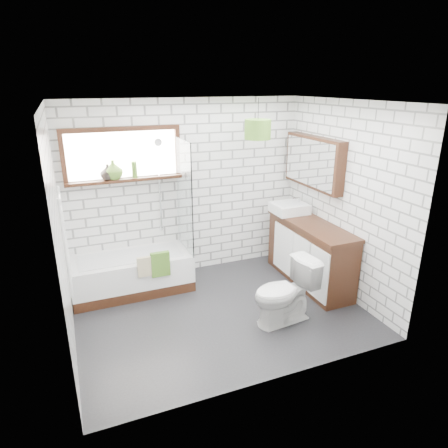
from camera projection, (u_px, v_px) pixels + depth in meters
name	position (u px, v px, depth m)	size (l,w,h in m)	color
floor	(220.00, 312.00, 4.95)	(3.40, 2.60, 0.01)	black
ceiling	(220.00, 101.00, 4.11)	(3.40, 2.60, 0.01)	white
wall_back	(187.00, 189.00, 5.67)	(3.40, 0.01, 2.50)	white
wall_front	(276.00, 261.00, 3.39)	(3.40, 0.01, 2.50)	white
wall_left	(59.00, 237.00, 3.93)	(0.01, 2.60, 2.50)	white
wall_right	(343.00, 201.00, 5.13)	(0.01, 2.60, 2.50)	white
window	(123.00, 155.00, 5.15)	(1.52, 0.16, 0.68)	black
towel_radiator	(65.00, 241.00, 3.97)	(0.06, 0.52, 1.00)	white
mirror_cabinet	(313.00, 162.00, 5.49)	(0.16, 1.20, 0.70)	black
shower_riser	(159.00, 186.00, 5.46)	(0.02, 0.02, 1.30)	silver
bathtub	(132.00, 273.00, 5.38)	(1.57, 0.69, 0.51)	white
shower_screen	(184.00, 196.00, 5.31)	(0.02, 0.72, 1.50)	white
towel_green	(160.00, 264.00, 5.11)	(0.24, 0.07, 0.33)	#457222
towel_beige	(145.00, 267.00, 5.05)	(0.20, 0.05, 0.26)	tan
vanity	(310.00, 253.00, 5.56)	(0.50, 1.56, 0.89)	black
basin	(289.00, 208.00, 5.80)	(0.48, 0.42, 0.14)	white
tap	(299.00, 203.00, 5.83)	(0.03, 0.03, 0.17)	silver
toilet	(285.00, 292.00, 4.63)	(0.76, 0.43, 0.77)	white
vase_olive	(113.00, 171.00, 5.14)	(0.24, 0.24, 0.25)	#4B7724
vase_dark	(108.00, 174.00, 5.12)	(0.19, 0.19, 0.20)	black
bottle	(135.00, 171.00, 5.24)	(0.07, 0.07, 0.21)	#4B7724
pendant	(258.00, 129.00, 5.27)	(0.35, 0.35, 0.26)	#457222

